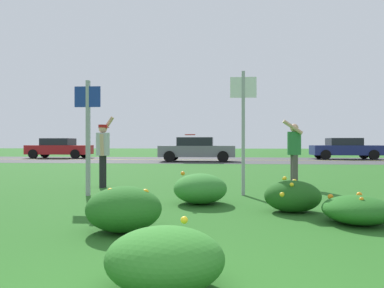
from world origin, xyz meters
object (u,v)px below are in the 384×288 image
object	(u,v)px
person_thrower_red_cap_gray_shirt	(103,149)
sign_post_near_path	(88,126)
car_red_leftmost	(59,148)
car_gray_center_left	(197,149)
sign_post_by_roadside	(243,120)
car_navy_center_right	(345,148)
person_catcher_green_shirt	(294,149)
frisbee_red	(190,135)

from	to	relation	value
person_thrower_red_cap_gray_shirt	sign_post_near_path	bearing A→B (deg)	-84.23
car_red_leftmost	car_gray_center_left	distance (m)	11.16
sign_post_by_roadside	car_navy_center_right	distance (m)	20.08
person_catcher_green_shirt	car_navy_center_right	distance (m)	18.09
person_thrower_red_cap_gray_shirt	car_navy_center_right	xyz separation A→B (m)	(11.34, 17.32, -0.23)
sign_post_by_roadside	sign_post_near_path	bearing A→B (deg)	-174.37
car_gray_center_left	car_navy_center_right	distance (m)	10.72
person_catcher_green_shirt	frisbee_red	world-z (taller)	person_catcher_green_shirt
sign_post_by_roadside	person_catcher_green_shirt	world-z (taller)	sign_post_by_roadside
sign_post_by_roadside	person_thrower_red_cap_gray_shirt	world-z (taller)	sign_post_by_roadside
sign_post_near_path	person_catcher_green_shirt	size ratio (longest dim) A/B	1.44
car_navy_center_right	person_thrower_red_cap_gray_shirt	bearing A→B (deg)	-123.22
person_thrower_red_cap_gray_shirt	car_gray_center_left	world-z (taller)	person_thrower_red_cap_gray_shirt
car_red_leftmost	car_gray_center_left	size ratio (longest dim) A/B	1.00
sign_post_near_path	frisbee_red	world-z (taller)	sign_post_near_path
sign_post_by_roadside	person_thrower_red_cap_gray_shirt	bearing A→B (deg)	162.00
person_catcher_green_shirt	car_navy_center_right	xyz separation A→B (m)	(6.52, 16.88, -0.23)
sign_post_by_roadside	person_catcher_green_shirt	size ratio (longest dim) A/B	1.56
sign_post_by_roadside	car_gray_center_left	xyz separation A→B (m)	(-2.04, 14.38, -0.87)
sign_post_near_path	person_thrower_red_cap_gray_shirt	world-z (taller)	sign_post_near_path
frisbee_red	car_red_leftmost	xyz separation A→B (m)	(-11.17, 17.18, -0.59)
sign_post_near_path	car_gray_center_left	size ratio (longest dim) A/B	0.55
frisbee_red	car_navy_center_right	distance (m)	19.47
sign_post_near_path	person_catcher_green_shirt	bearing A→B (deg)	22.07
sign_post_near_path	frisbee_red	bearing A→B (deg)	37.85
car_red_leftmost	person_thrower_red_cap_gray_shirt	bearing A→B (deg)	-62.61
sign_post_by_roadside	car_gray_center_left	world-z (taller)	sign_post_by_roadside
person_thrower_red_cap_gray_shirt	car_red_leftmost	bearing A→B (deg)	117.39
person_thrower_red_cap_gray_shirt	person_catcher_green_shirt	size ratio (longest dim) A/B	1.06
car_gray_center_left	frisbee_red	bearing A→B (deg)	-86.60
person_catcher_green_shirt	frisbee_red	size ratio (longest dim) A/B	6.40
person_catcher_green_shirt	car_navy_center_right	bearing A→B (deg)	68.88
sign_post_near_path	sign_post_by_roadside	distance (m)	3.33
sign_post_near_path	person_thrower_red_cap_gray_shirt	xyz separation A→B (m)	(-0.15, 1.45, -0.52)
sign_post_by_roadside	person_catcher_green_shirt	distance (m)	2.17
person_catcher_green_shirt	car_red_leftmost	bearing A→B (deg)	129.26
car_gray_center_left	car_navy_center_right	xyz separation A→B (m)	(9.92, 4.07, 0.00)
person_thrower_red_cap_gray_shirt	frisbee_red	size ratio (longest dim) A/B	6.80
sign_post_by_roadside	person_catcher_green_shirt	xyz separation A→B (m)	(1.36, 1.57, -0.64)
car_gray_center_left	car_navy_center_right	world-z (taller)	same
person_thrower_red_cap_gray_shirt	car_gray_center_left	distance (m)	13.33
sign_post_by_roadside	person_thrower_red_cap_gray_shirt	size ratio (longest dim) A/B	1.47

